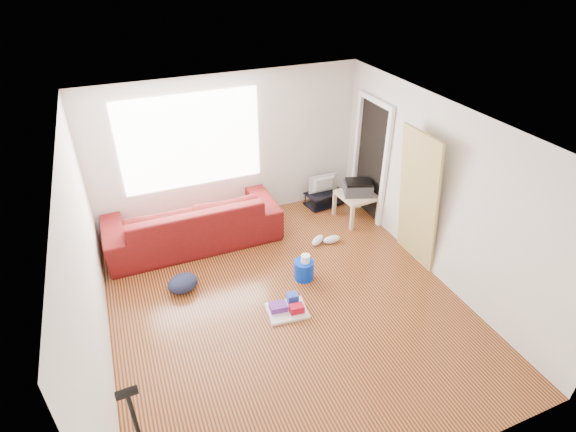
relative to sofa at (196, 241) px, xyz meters
name	(u,v)px	position (x,y,z in m)	size (l,w,h in m)	color
room	(288,220)	(0.88, -1.80, 1.25)	(4.51, 5.01, 2.51)	#421807
sofa	(196,241)	(0.00, 0.00, 0.00)	(2.70, 1.05, 0.79)	#440F0B
tv_stand	(324,198)	(2.46, 0.27, 0.14)	(0.73, 0.49, 0.25)	black
tv	(325,184)	(2.46, 0.27, 0.42)	(0.57, 0.07, 0.33)	black
side_table	(357,198)	(2.76, -0.36, 0.41)	(0.65, 0.65, 0.49)	tan
printer	(358,188)	(2.76, -0.36, 0.61)	(0.56, 0.49, 0.24)	#323238
bucket	(304,277)	(1.26, -1.51, 0.00)	(0.29, 0.29, 0.29)	#0530BB
toilet_paper	(305,267)	(1.27, -1.51, 0.20)	(0.13, 0.13, 0.12)	white
cleaning_tray	(288,308)	(0.78, -2.05, 0.06)	(0.56, 0.46, 0.19)	silver
backpack	(184,290)	(-0.42, -1.11, 0.00)	(0.43, 0.35, 0.24)	#151931
sneakers	(325,240)	(1.93, -0.84, 0.06)	(0.53, 0.28, 0.12)	white
door_panel	(408,258)	(2.94, -1.69, 0.00)	(0.04, 0.83, 2.08)	tan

